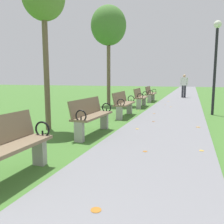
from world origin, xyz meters
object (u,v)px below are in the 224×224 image
tree_3 (109,26)px  park_bench_3 (91,115)px  tree_2 (44,0)px  pedestrian_walking (184,85)px  park_bench_6 (150,93)px  lamp_post (216,53)px  park_bench_2 (2,148)px  park_bench_4 (123,103)px  park_bench_5 (140,97)px

tree_3 → park_bench_3: bearing=-74.3°
tree_2 → pedestrian_walking: size_ratio=2.52×
park_bench_6 → lamp_post: bearing=-54.9°
park_bench_6 → pedestrian_walking: pedestrian_walking is taller
park_bench_2 → tree_3: size_ratio=0.32×
park_bench_2 → park_bench_4: (0.00, 5.88, 0.00)m
tree_3 → lamp_post: tree_3 is taller
park_bench_2 → park_bench_5: 8.89m
park_bench_6 → tree_2: (-1.37, -8.66, 2.91)m
pedestrian_walking → lamp_post: lamp_post is taller
park_bench_5 → tree_2: (-1.37, -5.75, 2.91)m
park_bench_4 → park_bench_6: same height
park_bench_6 → park_bench_5: bearing=-90.0°
pedestrian_walking → lamp_post: bearing=-80.4°
park_bench_4 → park_bench_2: bearing=-90.0°
tree_3 → park_bench_4: bearing=-62.8°
park_bench_5 → park_bench_6: size_ratio=1.01×
park_bench_4 → pedestrian_walking: size_ratio=0.99×
park_bench_3 → park_bench_4: bearing=90.0°
park_bench_4 → park_bench_3: bearing=-90.0°
park_bench_4 → park_bench_5: (0.00, 3.01, 0.00)m
park_bench_2 → lamp_post: 8.19m
tree_3 → tree_2: bearing=-86.0°
park_bench_4 → park_bench_5: bearing=90.0°
park_bench_5 → park_bench_3: bearing=-90.0°
lamp_post → park_bench_2: bearing=-113.1°
park_bench_3 → pedestrian_walking: size_ratio=0.99×
park_bench_4 → lamp_post: lamp_post is taller
park_bench_3 → tree_2: tree_2 is taller
park_bench_6 → lamp_post: size_ratio=0.46×
pedestrian_walking → lamp_post: (1.33, -7.88, 1.38)m
park_bench_2 → park_bench_3: (0.00, 2.95, 0.00)m
park_bench_2 → park_bench_3: bearing=90.0°
park_bench_6 → tree_3: (-1.81, -2.40, 3.51)m
park_bench_5 → lamp_post: size_ratio=0.46×
tree_3 → pedestrian_walking: bearing=58.3°
park_bench_2 → park_bench_3: 2.95m
park_bench_4 → tree_3: size_ratio=0.32×
park_bench_6 → tree_3: tree_3 is taller
park_bench_3 → park_bench_5: (0.00, 5.94, 0.00)m
park_bench_3 → park_bench_5: bearing=90.0°
park_bench_2 → park_bench_5: size_ratio=0.99×
tree_2 → tree_3: bearing=94.0°
pedestrian_walking → park_bench_2: bearing=-96.7°
tree_2 → tree_3: (-0.43, 6.25, 0.59)m
tree_2 → park_bench_2: bearing=-66.4°
park_bench_3 → tree_2: 3.23m
lamp_post → tree_2: bearing=-137.0°
tree_3 → pedestrian_walking: (3.61, 5.83, -3.06)m
lamp_post → park_bench_3: bearing=-125.5°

